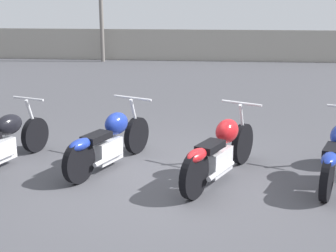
% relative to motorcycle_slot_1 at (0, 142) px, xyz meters
% --- Properties ---
extents(ground_plane, '(60.00, 60.00, 0.00)m').
position_rel_motorcycle_slot_1_xyz_m(ground_plane, '(2.55, -0.23, -0.41)').
color(ground_plane, '#424247').
extents(fence_back, '(40.00, 0.04, 1.25)m').
position_rel_motorcycle_slot_1_xyz_m(fence_back, '(2.55, 12.44, 0.22)').
color(fence_back, '#9E998E').
rests_on(fence_back, ground_plane).
extents(motorcycle_slot_1, '(0.90, 2.05, 0.96)m').
position_rel_motorcycle_slot_1_xyz_m(motorcycle_slot_1, '(0.00, 0.00, 0.00)').
color(motorcycle_slot_1, black).
rests_on(motorcycle_slot_1, ground_plane).
extents(motorcycle_slot_2, '(1.05, 1.97, 0.98)m').
position_rel_motorcycle_slot_1_xyz_m(motorcycle_slot_2, '(1.66, 0.15, 0.02)').
color(motorcycle_slot_2, black).
rests_on(motorcycle_slot_2, ground_plane).
extents(motorcycle_slot_3, '(1.13, 2.02, 1.01)m').
position_rel_motorcycle_slot_1_xyz_m(motorcycle_slot_3, '(3.33, -0.20, 0.03)').
color(motorcycle_slot_3, black).
rests_on(motorcycle_slot_3, ground_plane).
extents(motorcycle_slot_4, '(0.93, 1.94, 0.97)m').
position_rel_motorcycle_slot_1_xyz_m(motorcycle_slot_4, '(4.95, -0.15, 0.01)').
color(motorcycle_slot_4, black).
rests_on(motorcycle_slot_4, ground_plane).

